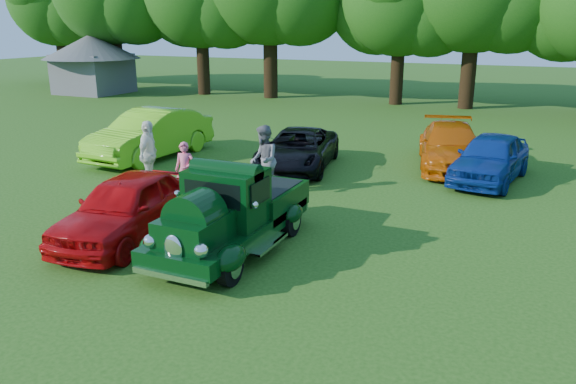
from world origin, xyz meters
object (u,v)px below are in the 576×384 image
at_px(gazebo, 92,57).
at_px(red_convertible, 127,207).
at_px(back_car_orange, 451,146).
at_px(spectator_grey, 264,160).
at_px(hero_pickup, 232,214).
at_px(spectator_white, 149,155).
at_px(spectator_pink, 185,170).
at_px(back_car_blue, 490,158).
at_px(back_car_black, 298,149).
at_px(back_car_lime, 151,134).

bearing_deg(gazebo, red_convertible, -46.12).
height_order(back_car_orange, spectator_grey, spectator_grey).
xyz_separation_m(hero_pickup, spectator_white, (-4.46, 3.01, 0.21)).
bearing_deg(hero_pickup, spectator_pink, 138.07).
xyz_separation_m(red_convertible, back_car_blue, (6.89, 8.26, -0.00)).
distance_m(red_convertible, back_car_black, 7.34).
relative_size(back_car_orange, spectator_white, 2.46).
relative_size(red_convertible, back_car_blue, 1.00).
relative_size(red_convertible, gazebo, 0.66).
bearing_deg(hero_pickup, back_car_blue, 60.62).
xyz_separation_m(spectator_pink, spectator_grey, (1.81, 1.18, 0.20)).
distance_m(hero_pickup, back_car_orange, 9.66).
height_order(back_car_blue, spectator_pink, spectator_pink).
distance_m(red_convertible, gazebo, 28.70).
height_order(hero_pickup, back_car_black, hero_pickup).
bearing_deg(back_car_orange, hero_pickup, -120.96).
xyz_separation_m(spectator_pink, gazebo, (-19.28, 17.55, 1.63)).
xyz_separation_m(back_car_black, back_car_orange, (4.54, 2.27, 0.06)).
height_order(spectator_white, gazebo, gazebo).
distance_m(back_car_lime, back_car_blue, 11.38).
xyz_separation_m(back_car_lime, spectator_pink, (3.79, -3.44, -0.08)).
xyz_separation_m(back_car_lime, spectator_white, (2.35, -3.15, 0.14)).
xyz_separation_m(back_car_black, gazebo, (-20.84, 13.38, 1.76)).
distance_m(back_car_black, back_car_blue, 5.99).
relative_size(hero_pickup, spectator_pink, 2.98).
height_order(spectator_grey, spectator_white, spectator_white).
xyz_separation_m(back_car_blue, spectator_white, (-8.89, -4.87, 0.27)).
distance_m(red_convertible, spectator_pink, 3.16).
bearing_deg(hero_pickup, spectator_white, 145.97).
bearing_deg(spectator_grey, back_car_black, 154.07).
bearing_deg(spectator_pink, red_convertible, -94.95).
height_order(back_car_orange, gazebo, gazebo).
distance_m(red_convertible, spectator_grey, 4.47).
height_order(back_car_lime, back_car_orange, back_car_lime).
relative_size(back_car_lime, gazebo, 0.80).
distance_m(back_car_lime, spectator_pink, 5.12).
bearing_deg(hero_pickup, spectator_grey, 107.34).
bearing_deg(back_car_orange, spectator_grey, -141.64).
bearing_deg(gazebo, hero_pickup, -42.25).
distance_m(back_car_black, back_car_orange, 5.08).
bearing_deg(spectator_pink, gazebo, 122.24).
bearing_deg(red_convertible, hero_pickup, 2.18).
relative_size(spectator_pink, spectator_white, 0.78).
distance_m(spectator_pink, spectator_white, 1.48).
bearing_deg(red_convertible, spectator_grey, 67.23).
xyz_separation_m(back_car_lime, back_car_black, (5.35, 0.73, -0.21)).
relative_size(back_car_blue, gazebo, 0.66).
height_order(hero_pickup, back_car_orange, hero_pickup).
relative_size(back_car_blue, spectator_grey, 2.18).
height_order(back_car_blue, spectator_white, spectator_white).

